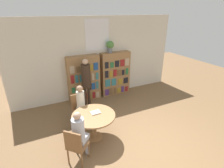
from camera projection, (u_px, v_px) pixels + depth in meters
name	position (u px, v px, depth m)	size (l,w,h in m)	color
ground_plane	(148.00, 147.00, 4.38)	(16.00, 16.00, 0.00)	brown
wall_back	(98.00, 58.00, 6.57)	(6.40, 0.07, 3.00)	beige
bookshelf_left	(84.00, 79.00, 6.41)	(1.17, 0.34, 1.70)	olive
bookshelf_right	(115.00, 74.00, 6.92)	(1.17, 0.34, 1.70)	olive
flower_vase	(110.00, 46.00, 6.40)	(0.28, 0.28, 0.44)	slate
reading_table	(94.00, 119.00, 4.49)	(1.11, 1.11, 0.72)	olive
chair_near_camera	(76.00, 145.00, 3.75)	(0.57, 0.57, 0.90)	brown
chair_left_side	(79.00, 107.00, 5.20)	(0.46, 0.46, 0.90)	brown
seated_reader_left	(82.00, 104.00, 4.99)	(0.27, 0.37, 1.25)	beige
seated_reader_right	(80.00, 132.00, 3.82)	(0.42, 0.42, 1.24)	#B2B7C6
librarian_standing	(86.00, 78.00, 5.89)	(0.31, 0.58, 1.72)	#332319
open_book_on_table	(95.00, 112.00, 4.51)	(0.24, 0.18, 0.03)	silver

